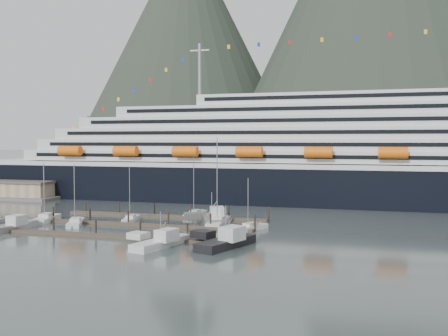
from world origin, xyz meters
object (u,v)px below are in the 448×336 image
(sailboat_a, at_px, (46,219))
(cruise_ship, at_px, (335,160))
(sailboat_g, at_px, (195,214))
(trawler_d, at_px, (225,241))
(trawler_c, at_px, (160,242))
(trawler_e, at_px, (211,219))
(sailboat_b, at_px, (76,223))
(sailboat_c, at_px, (131,219))
(sailboat_d, at_px, (218,222))
(sailboat_h, at_px, (251,228))
(trawler_a, at_px, (12,226))

(sailboat_a, bearing_deg, cruise_ship, -61.80)
(sailboat_g, xyz_separation_m, trawler_d, (16.78, -32.32, 0.53))
(sailboat_g, distance_m, trawler_c, 35.54)
(trawler_e, bearing_deg, sailboat_b, 90.17)
(sailboat_a, distance_m, sailboat_g, 32.86)
(sailboat_a, xyz_separation_m, trawler_e, (34.81, 8.24, 0.48))
(sailboat_c, distance_m, trawler_d, 34.65)
(sailboat_d, relative_size, sailboat_g, 1.31)
(sailboat_d, distance_m, trawler_e, 2.78)
(sailboat_d, bearing_deg, trawler_d, -165.87)
(trawler_d, distance_m, trawler_e, 25.55)
(sailboat_c, relative_size, sailboat_d, 0.64)
(trawler_c, bearing_deg, sailboat_d, 8.41)
(sailboat_d, xyz_separation_m, trawler_c, (-2.47, -24.40, 0.37))
(sailboat_a, height_order, sailboat_c, sailboat_a)
(sailboat_c, distance_m, trawler_c, 29.20)
(cruise_ship, height_order, trawler_d, cruise_ship)
(sailboat_a, bearing_deg, sailboat_d, -94.17)
(cruise_ship, height_order, trawler_e, cruise_ship)
(sailboat_h, height_order, trawler_d, sailboat_h)
(sailboat_a, height_order, sailboat_b, sailboat_a)
(trawler_c, xyz_separation_m, trawler_e, (0.34, 26.13, 0.08))
(cruise_ship, relative_size, sailboat_c, 17.42)
(cruise_ship, bearing_deg, sailboat_b, -131.45)
(sailboat_g, bearing_deg, sailboat_c, 139.52)
(sailboat_d, height_order, sailboat_g, sailboat_d)
(sailboat_b, height_order, trawler_e, sailboat_b)
(sailboat_a, height_order, trawler_e, sailboat_a)
(sailboat_c, distance_m, trawler_a, 24.15)
(sailboat_g, bearing_deg, trawler_a, 138.75)
(sailboat_d, xyz_separation_m, sailboat_h, (8.05, -4.66, -0.07))
(sailboat_a, bearing_deg, trawler_a, 166.99)
(sailboat_b, relative_size, sailboat_g, 0.91)
(sailboat_b, distance_m, sailboat_d, 29.54)
(cruise_ship, distance_m, sailboat_h, 52.88)
(cruise_ship, xyz_separation_m, trawler_a, (-56.79, -63.44, -11.21))
(cruise_ship, xyz_separation_m, trawler_e, (-22.21, -43.78, -11.13))
(cruise_ship, distance_m, trawler_d, 69.25)
(cruise_ship, bearing_deg, trawler_c, -107.88)
(cruise_ship, relative_size, trawler_e, 18.09)
(cruise_ship, relative_size, trawler_d, 16.02)
(cruise_ship, distance_m, trawler_a, 85.88)
(trawler_d, relative_size, trawler_e, 1.13)
(cruise_ship, xyz_separation_m, sailboat_c, (-39.76, -46.32, -11.64))
(sailboat_c, height_order, sailboat_g, sailboat_g)
(sailboat_c, height_order, trawler_a, sailboat_c)
(cruise_ship, relative_size, trawler_a, 18.02)
(sailboat_g, xyz_separation_m, trawler_e, (6.73, -8.83, 0.50))
(sailboat_b, relative_size, trawler_c, 1.01)
(sailboat_c, height_order, trawler_c, sailboat_c)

